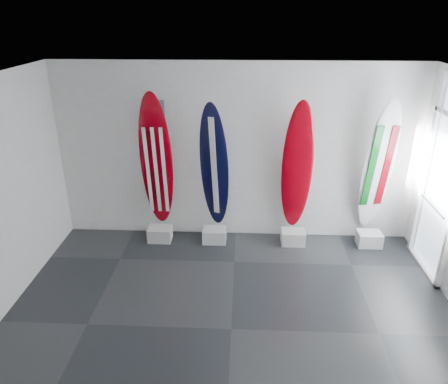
# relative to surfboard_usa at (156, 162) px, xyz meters

# --- Properties ---
(floor) EXTENTS (6.00, 6.00, 0.00)m
(floor) POSITION_rel_surfboard_usa_xyz_m (1.31, -2.28, -1.42)
(floor) COLOR black
(floor) RESTS_ON ground
(ceiling) EXTENTS (6.00, 6.00, 0.00)m
(ceiling) POSITION_rel_surfboard_usa_xyz_m (1.31, -2.28, 1.58)
(ceiling) COLOR white
(ceiling) RESTS_ON wall_back
(wall_back) EXTENTS (6.00, 0.00, 6.00)m
(wall_back) POSITION_rel_surfboard_usa_xyz_m (1.31, 0.22, 0.08)
(wall_back) COLOR silver
(wall_back) RESTS_ON ground
(display_block_usa) EXTENTS (0.40, 0.30, 0.24)m
(display_block_usa) POSITION_rel_surfboard_usa_xyz_m (0.00, -0.10, -1.30)
(display_block_usa) COLOR silver
(display_block_usa) RESTS_ON floor
(surfboard_usa) EXTENTS (0.54, 0.39, 2.36)m
(surfboard_usa) POSITION_rel_surfboard_usa_xyz_m (0.00, 0.00, 0.00)
(surfboard_usa) COLOR #7C000A
(surfboard_usa) RESTS_ON display_block_usa
(display_block_navy) EXTENTS (0.40, 0.30, 0.24)m
(display_block_navy) POSITION_rel_surfboard_usa_xyz_m (0.95, -0.10, -1.30)
(display_block_navy) COLOR silver
(display_block_navy) RESTS_ON floor
(surfboard_navy) EXTENTS (0.59, 0.50, 2.21)m
(surfboard_navy) POSITION_rel_surfboard_usa_xyz_m (0.95, 0.00, -0.08)
(surfboard_navy) COLOR black
(surfboard_navy) RESTS_ON display_block_navy
(display_block_swiss) EXTENTS (0.40, 0.30, 0.24)m
(display_block_swiss) POSITION_rel_surfboard_usa_xyz_m (2.30, -0.10, -1.30)
(display_block_swiss) COLOR silver
(display_block_swiss) RESTS_ON floor
(surfboard_swiss) EXTENTS (0.52, 0.30, 2.24)m
(surfboard_swiss) POSITION_rel_surfboard_usa_xyz_m (2.30, 0.00, -0.06)
(surfboard_swiss) COLOR #7C000A
(surfboard_swiss) RESTS_ON display_block_swiss
(display_block_italy) EXTENTS (0.40, 0.30, 0.24)m
(display_block_italy) POSITION_rel_surfboard_usa_xyz_m (3.59, -0.10, -1.30)
(display_block_italy) COLOR silver
(display_block_italy) RESTS_ON floor
(surfboard_italy) EXTENTS (0.59, 0.51, 2.31)m
(surfboard_italy) POSITION_rel_surfboard_usa_xyz_m (3.59, 0.00, -0.03)
(surfboard_italy) COLOR white
(surfboard_italy) RESTS_ON display_block_italy
(wall_outlet) EXTENTS (0.09, 0.02, 0.13)m
(wall_outlet) POSITION_rel_surfboard_usa_xyz_m (-1.14, 0.20, -1.07)
(wall_outlet) COLOR silver
(wall_outlet) RESTS_ON wall_back
(glass_door) EXTENTS (0.12, 1.16, 2.85)m
(glass_door) POSITION_rel_surfboard_usa_xyz_m (4.28, -0.73, 0.01)
(glass_door) COLOR white
(glass_door) RESTS_ON floor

